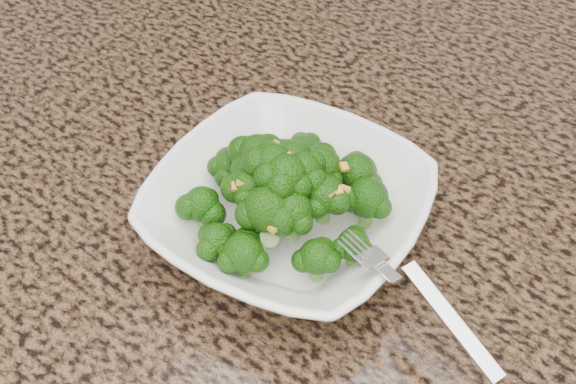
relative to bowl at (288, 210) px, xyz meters
The scene contains 5 objects.
granite_counter 0.16m from the bowl, 50.35° to the left, with size 1.64×1.04×0.03m, color brown.
bowl is the anchor object (origin of this frame).
broccoli_pile 0.06m from the bowl, ahead, with size 0.20×0.20×0.06m, color #194D08, non-canonical shape.
garlic_topping 0.09m from the bowl, ahead, with size 0.12×0.12×0.01m, color gold, non-canonical shape.
fork 0.13m from the bowl, 12.38° to the right, with size 0.16×0.03×0.01m, color silver, non-canonical shape.
Camera 1 is at (0.16, -0.14, 1.38)m, focal length 45.00 mm.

